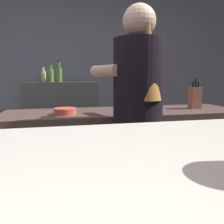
% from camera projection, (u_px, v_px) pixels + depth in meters
% --- Properties ---
extents(wall_back, '(5.20, 0.10, 2.70)m').
position_uv_depth(wall_back, '(74.00, 66.00, 3.32)').
color(wall_back, '#454C54').
rests_on(wall_back, ground).
extents(prep_counter, '(2.10, 0.60, 0.90)m').
position_uv_depth(prep_counter, '(124.00, 159.00, 2.10)').
color(prep_counter, '#4B3933').
rests_on(prep_counter, ground).
extents(back_shelf, '(0.95, 0.36, 1.13)m').
position_uv_depth(back_shelf, '(62.00, 123.00, 3.13)').
color(back_shelf, '#3A3D3D').
rests_on(back_shelf, ground).
extents(bartender, '(0.50, 0.55, 1.67)m').
position_uv_depth(bartender, '(138.00, 111.00, 1.58)').
color(bartender, '#292932').
rests_on(bartender, ground).
extents(knife_block, '(0.10, 0.08, 0.28)m').
position_uv_depth(knife_block, '(195.00, 98.00, 2.16)').
color(knife_block, '#8D5A40').
rests_on(knife_block, prep_counter).
extents(mixing_bowl, '(0.18, 0.18, 0.05)m').
position_uv_depth(mixing_bowl, '(65.00, 111.00, 1.84)').
color(mixing_bowl, '#CB4E3C').
rests_on(mixing_bowl, prep_counter).
extents(chefs_knife, '(0.24, 0.10, 0.01)m').
position_uv_depth(chefs_knife, '(153.00, 110.00, 2.04)').
color(chefs_knife, silver).
rests_on(chefs_knife, prep_counter).
extents(bottle_vinegar, '(0.06, 0.06, 0.23)m').
position_uv_depth(bottle_vinegar, '(51.00, 75.00, 2.96)').
color(bottle_vinegar, '#518D33').
rests_on(bottle_vinegar, back_shelf).
extents(bottle_hot_sauce, '(0.06, 0.06, 0.21)m').
position_uv_depth(bottle_hot_sauce, '(44.00, 76.00, 3.06)').
color(bottle_hot_sauce, '#DBD479').
rests_on(bottle_hot_sauce, back_shelf).
extents(bottle_soy, '(0.07, 0.07, 0.27)m').
position_uv_depth(bottle_soy, '(59.00, 74.00, 3.04)').
color(bottle_soy, '#507B39').
rests_on(bottle_soy, back_shelf).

